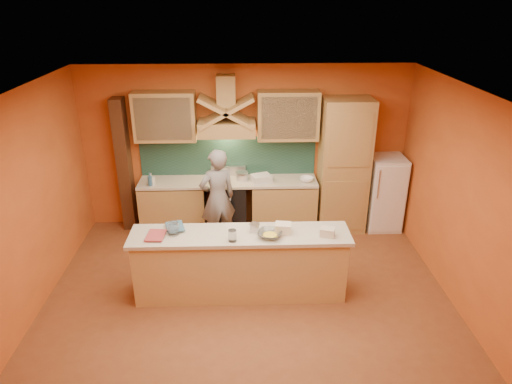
{
  "coord_description": "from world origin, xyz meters",
  "views": [
    {
      "loc": [
        -0.06,
        -4.95,
        3.86
      ],
      "look_at": [
        0.13,
        0.9,
        1.27
      ],
      "focal_mm": 32.0,
      "sensor_mm": 36.0,
      "label": 1
    }
  ],
  "objects_px": {
    "stove": "(229,205)",
    "person": "(218,198)",
    "kitchen_scale": "(254,228)",
    "mixing_bowl": "(270,234)",
    "fridge": "(384,193)"
  },
  "relations": [
    {
      "from": "stove",
      "to": "person",
      "type": "bearing_deg",
      "value": -107.49
    },
    {
      "from": "kitchen_scale",
      "to": "mixing_bowl",
      "type": "bearing_deg",
      "value": -29.58
    },
    {
      "from": "person",
      "to": "mixing_bowl",
      "type": "relative_size",
      "value": 5.34
    },
    {
      "from": "person",
      "to": "stove",
      "type": "bearing_deg",
      "value": -131.28
    },
    {
      "from": "fridge",
      "to": "person",
      "type": "bearing_deg",
      "value": -169.94
    },
    {
      "from": "fridge",
      "to": "person",
      "type": "relative_size",
      "value": 0.79
    },
    {
      "from": "kitchen_scale",
      "to": "mixing_bowl",
      "type": "height_order",
      "value": "kitchen_scale"
    },
    {
      "from": "person",
      "to": "kitchen_scale",
      "type": "height_order",
      "value": "person"
    },
    {
      "from": "kitchen_scale",
      "to": "mixing_bowl",
      "type": "distance_m",
      "value": 0.25
    },
    {
      "from": "stove",
      "to": "kitchen_scale",
      "type": "bearing_deg",
      "value": -78.05
    },
    {
      "from": "kitchen_scale",
      "to": "fridge",
      "type": "bearing_deg",
      "value": 47.32
    },
    {
      "from": "fridge",
      "to": "mixing_bowl",
      "type": "xyz_separation_m",
      "value": [
        -2.11,
        -2.0,
        0.33
      ]
    },
    {
      "from": "stove",
      "to": "person",
      "type": "height_order",
      "value": "person"
    },
    {
      "from": "fridge",
      "to": "kitchen_scale",
      "type": "relative_size",
      "value": 12.18
    },
    {
      "from": "stove",
      "to": "fridge",
      "type": "height_order",
      "value": "fridge"
    }
  ]
}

